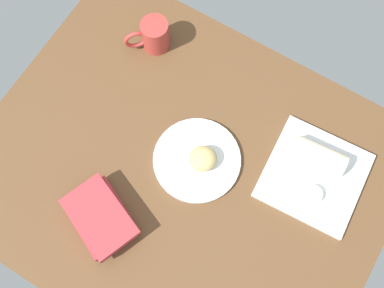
{
  "coord_description": "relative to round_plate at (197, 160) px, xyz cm",
  "views": [
    {
      "loc": [
        -18.44,
        25.65,
        124.98
      ],
      "look_at": [
        1.13,
        -6.74,
        7.0
      ],
      "focal_mm": 43.06,
      "sensor_mm": 36.0,
      "label": 1
    }
  ],
  "objects": [
    {
      "name": "dining_table",
      "position": [
        2.0,
        4.13,
        -2.7
      ],
      "size": [
        110.0,
        90.0,
        4.0
      ],
      "primitive_type": "cube",
      "color": "brown",
      "rests_on": "ground"
    },
    {
      "name": "round_plate",
      "position": [
        0.0,
        0.0,
        0.0
      ],
      "size": [
        23.85,
        23.85,
        1.4
      ],
      "primitive_type": "cylinder",
      "color": "white",
      "rests_on": "dining_table"
    },
    {
      "name": "scone_pastry",
      "position": [
        -1.55,
        -0.39,
        3.02
      ],
      "size": [
        10.39,
        10.43,
        4.64
      ],
      "primitive_type": "ellipsoid",
      "rotation": [
        0.0,
        0.0,
        3.99
      ],
      "color": "tan",
      "rests_on": "round_plate"
    },
    {
      "name": "square_plate",
      "position": [
        -29.15,
        -12.5,
        0.1
      ],
      "size": [
        26.94,
        26.94,
        1.6
      ],
      "primitive_type": "cube",
      "rotation": [
        0.0,
        0.0,
        0.06
      ],
      "color": "white",
      "rests_on": "dining_table"
    },
    {
      "name": "sauce_cup",
      "position": [
        -30.93,
        -7.08,
        2.04
      ],
      "size": [
        4.95,
        4.95,
        2.11
      ],
      "color": "silver",
      "rests_on": "square_plate"
    },
    {
      "name": "breakfast_wrap",
      "position": [
        -27.72,
        -16.84,
        3.86
      ],
      "size": [
        14.14,
        7.06,
        5.91
      ],
      "primitive_type": "cylinder",
      "rotation": [
        1.57,
        0.0,
        1.66
      ],
      "color": "beige",
      "rests_on": "square_plate"
    },
    {
      "name": "book_stack",
      "position": [
        13.02,
        26.49,
        2.34
      ],
      "size": [
        22.17,
        19.32,
        6.07
      ],
      "color": "#A53338",
      "rests_on": "dining_table"
    },
    {
      "name": "coffee_mug",
      "position": [
        29.12,
        -24.36,
        4.46
      ],
      "size": [
        10.75,
        11.17,
        10.12
      ],
      "color": "#B23833",
      "rests_on": "dining_table"
    }
  ]
}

